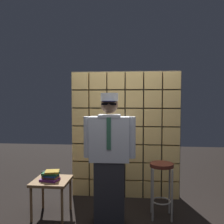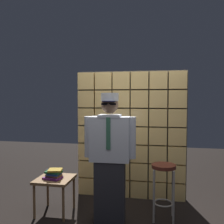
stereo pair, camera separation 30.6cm
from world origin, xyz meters
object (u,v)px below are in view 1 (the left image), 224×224
Objects in this scene: standing_person at (109,156)px; book_stack at (51,176)px; coffee_mug at (44,174)px; bar_stool at (162,177)px; side_table at (52,184)px.

book_stack is at bearing 172.23° from standing_person.
book_stack is at bearing -41.60° from coffee_mug.
book_stack is at bearing -174.90° from bar_stool.
book_stack is at bearing -85.46° from side_table.
bar_stool is 6.26× the size of coffee_mug.
standing_person is at bearing -5.93° from book_stack.
book_stack is (-1.59, -0.14, 0.01)m from bar_stool.
standing_person is at bearing -162.38° from bar_stool.
side_table is 0.21m from coffee_mug.
side_table is 4.24× the size of coffee_mug.
book_stack is (0.00, -0.04, 0.14)m from side_table.
bar_stool is at bearing 0.34° from coffee_mug.
side_table is at bearing 169.84° from standing_person.
standing_person is 0.93m from book_stack.
standing_person is 1.09m from coffee_mug.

